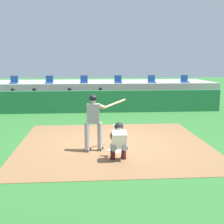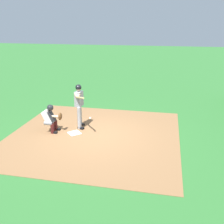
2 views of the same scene
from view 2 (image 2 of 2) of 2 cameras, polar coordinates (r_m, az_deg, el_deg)
ground_plane at (r=10.20m, az=-3.86°, el=-5.05°), size 80.00×80.00×0.00m
dirt_infield at (r=10.20m, az=-3.86°, el=-5.02°), size 6.40×6.40×0.01m
home_plate at (r=10.43m, az=-8.12°, el=-4.52°), size 0.62×0.62×0.02m
batter_at_plate at (r=10.67m, az=-7.11°, el=1.87°), size 1.35×0.71×1.80m
catcher_crouched at (r=10.56m, az=-13.00°, el=-1.11°), size 0.48×1.95×1.13m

